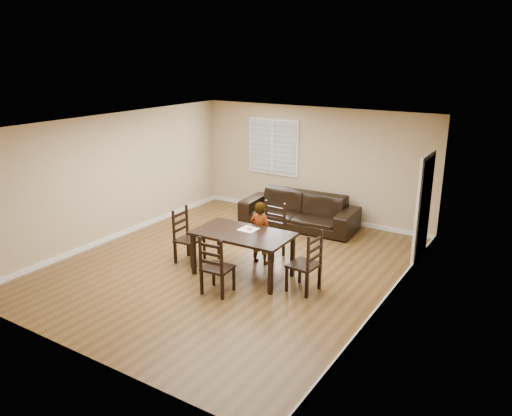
# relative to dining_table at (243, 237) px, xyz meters

# --- Properties ---
(ground) EXTENTS (7.00, 7.00, 0.00)m
(ground) POSITION_rel_dining_table_xyz_m (-0.43, 0.24, -0.74)
(ground) COLOR brown
(ground) RESTS_ON ground
(room) EXTENTS (6.04, 7.04, 2.72)m
(room) POSITION_rel_dining_table_xyz_m (-0.40, 0.41, 1.07)
(room) COLOR tan
(room) RESTS_ON ground
(dining_table) EXTENTS (1.79, 1.04, 0.82)m
(dining_table) POSITION_rel_dining_table_xyz_m (0.00, 0.00, 0.00)
(dining_table) COLOR black
(dining_table) RESTS_ON ground
(chair_near) EXTENTS (0.51, 0.47, 1.09)m
(chair_near) POSITION_rel_dining_table_xyz_m (-0.03, 1.12, -0.24)
(chair_near) COLOR black
(chair_near) RESTS_ON ground
(chair_far) EXTENTS (0.50, 0.47, 1.04)m
(chair_far) POSITION_rel_dining_table_xyz_m (0.03, -0.93, -0.27)
(chair_far) COLOR black
(chair_far) RESTS_ON ground
(chair_left) EXTENTS (0.47, 0.50, 1.07)m
(chair_left) POSITION_rel_dining_table_xyz_m (-1.34, -0.04, -0.25)
(chair_left) COLOR black
(chair_left) RESTS_ON ground
(chair_right) EXTENTS (0.49, 0.52, 1.09)m
(chair_right) POSITION_rel_dining_table_xyz_m (1.34, 0.03, -0.24)
(chair_right) COLOR black
(chair_right) RESTS_ON ground
(child) EXTENTS (0.45, 0.30, 1.24)m
(child) POSITION_rel_dining_table_xyz_m (-0.02, 0.64, -0.12)
(child) COLOR gray
(child) RESTS_ON ground
(napkin) EXTENTS (0.32, 0.32, 0.00)m
(napkin) POSITION_rel_dining_table_xyz_m (-0.01, 0.20, 0.09)
(napkin) COLOR silver
(napkin) RESTS_ON dining_table
(donut) EXTENTS (0.11, 0.11, 0.04)m
(donut) POSITION_rel_dining_table_xyz_m (0.02, 0.20, 0.11)
(donut) COLOR #B97D42
(donut) RESTS_ON napkin
(sofa) EXTENTS (2.75, 1.20, 0.79)m
(sofa) POSITION_rel_dining_table_xyz_m (-0.37, 2.91, -0.35)
(sofa) COLOR black
(sofa) RESTS_ON ground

